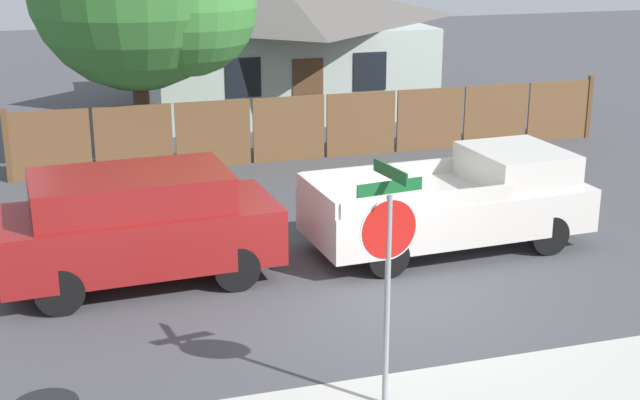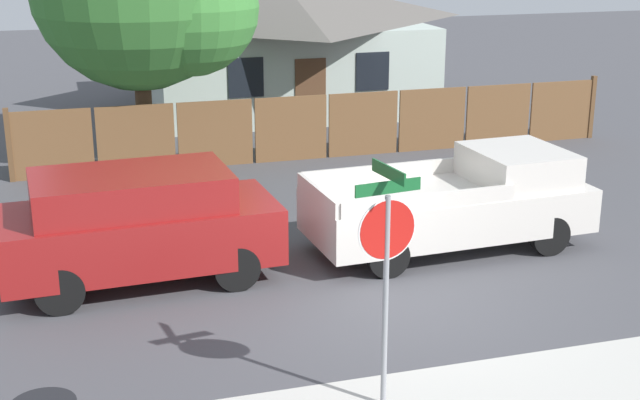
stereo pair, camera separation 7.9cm
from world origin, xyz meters
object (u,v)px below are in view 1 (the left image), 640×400
(house, at_px, (275,38))
(stop_sign, at_px, (388,248))
(orange_pickup, at_px, (458,202))
(red_suv, at_px, (138,223))

(house, distance_m, stop_sign, 19.01)
(house, height_order, stop_sign, house)
(orange_pickup, height_order, stop_sign, stop_sign)
(red_suv, distance_m, orange_pickup, 5.69)
(red_suv, height_order, stop_sign, stop_sign)
(house, xyz_separation_m, stop_sign, (-3.40, -18.70, -0.07))
(red_suv, relative_size, stop_sign, 1.48)
(house, relative_size, stop_sign, 2.94)
(house, relative_size, orange_pickup, 1.74)
(red_suv, xyz_separation_m, orange_pickup, (5.69, 0.01, -0.16))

